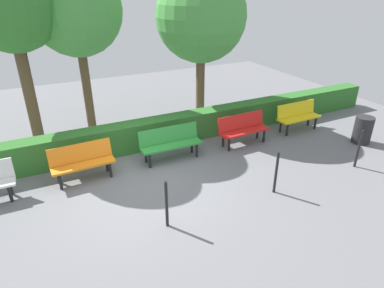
{
  "coord_description": "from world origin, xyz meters",
  "views": [
    {
      "loc": [
        1.99,
        6.4,
        4.24
      ],
      "look_at": [
        -1.36,
        -0.37,
        0.55
      ],
      "focal_mm": 31.24,
      "sensor_mm": 36.0,
      "label": 1
    }
  ],
  "objects_px": {
    "bench_yellow": "(298,115)",
    "tree_far": "(10,6)",
    "bench_green": "(170,142)",
    "tree_near": "(201,17)",
    "trash_bin": "(363,130)",
    "bench_red": "(243,128)",
    "bench_orange": "(82,161)",
    "tree_mid": "(76,11)"
  },
  "relations": [
    {
      "from": "bench_yellow",
      "to": "tree_near",
      "type": "xyz_separation_m",
      "value": [
        2.31,
        -2.16,
        2.8
      ]
    },
    {
      "from": "tree_near",
      "to": "trash_bin",
      "type": "bearing_deg",
      "value": 132.06
    },
    {
      "from": "bench_red",
      "to": "tree_far",
      "type": "bearing_deg",
      "value": -27.99
    },
    {
      "from": "tree_far",
      "to": "trash_bin",
      "type": "height_order",
      "value": "tree_far"
    },
    {
      "from": "bench_yellow",
      "to": "trash_bin",
      "type": "distance_m",
      "value": 1.87
    },
    {
      "from": "bench_orange",
      "to": "tree_mid",
      "type": "bearing_deg",
      "value": -106.59
    },
    {
      "from": "bench_yellow",
      "to": "trash_bin",
      "type": "xyz_separation_m",
      "value": [
        -1.04,
        1.55,
        -0.09
      ]
    },
    {
      "from": "bench_orange",
      "to": "tree_near",
      "type": "distance_m",
      "value": 5.53
    },
    {
      "from": "bench_orange",
      "to": "tree_mid",
      "type": "height_order",
      "value": "tree_mid"
    },
    {
      "from": "bench_yellow",
      "to": "bench_orange",
      "type": "relative_size",
      "value": 1.01
    },
    {
      "from": "bench_yellow",
      "to": "bench_green",
      "type": "relative_size",
      "value": 0.9
    },
    {
      "from": "bench_green",
      "to": "bench_orange",
      "type": "bearing_deg",
      "value": 1.14
    },
    {
      "from": "tree_far",
      "to": "tree_near",
      "type": "bearing_deg",
      "value": 175.71
    },
    {
      "from": "bench_red",
      "to": "trash_bin",
      "type": "height_order",
      "value": "bench_red"
    },
    {
      "from": "bench_red",
      "to": "bench_orange",
      "type": "distance_m",
      "value": 4.44
    },
    {
      "from": "bench_orange",
      "to": "tree_far",
      "type": "relative_size",
      "value": 0.3
    },
    {
      "from": "tree_mid",
      "to": "trash_bin",
      "type": "xyz_separation_m",
      "value": [
        -6.82,
        4.42,
        -3.12
      ]
    },
    {
      "from": "tree_near",
      "to": "trash_bin",
      "type": "relative_size",
      "value": 5.95
    },
    {
      "from": "bench_red",
      "to": "bench_yellow",
      "type": "bearing_deg",
      "value": -179.37
    },
    {
      "from": "bench_orange",
      "to": "bench_red",
      "type": "bearing_deg",
      "value": 177.4
    },
    {
      "from": "tree_far",
      "to": "trash_bin",
      "type": "xyz_separation_m",
      "value": [
        -8.4,
        4.09,
        -3.3
      ]
    },
    {
      "from": "bench_yellow",
      "to": "bench_red",
      "type": "relative_size",
      "value": 0.96
    },
    {
      "from": "bench_orange",
      "to": "tree_far",
      "type": "distance_m",
      "value": 4.19
    },
    {
      "from": "bench_yellow",
      "to": "tree_far",
      "type": "height_order",
      "value": "tree_far"
    },
    {
      "from": "bench_orange",
      "to": "tree_mid",
      "type": "xyz_separation_m",
      "value": [
        -0.76,
        -2.89,
        3.03
      ]
    },
    {
      "from": "bench_green",
      "to": "tree_near",
      "type": "height_order",
      "value": "tree_near"
    },
    {
      "from": "tree_near",
      "to": "tree_mid",
      "type": "relative_size",
      "value": 0.97
    },
    {
      "from": "bench_green",
      "to": "trash_bin",
      "type": "xyz_separation_m",
      "value": [
        -5.35,
        1.55,
        -0.09
      ]
    },
    {
      "from": "bench_yellow",
      "to": "bench_green",
      "type": "distance_m",
      "value": 4.31
    },
    {
      "from": "bench_red",
      "to": "tree_mid",
      "type": "distance_m",
      "value": 5.61
    },
    {
      "from": "bench_red",
      "to": "tree_near",
      "type": "xyz_separation_m",
      "value": [
        0.21,
        -2.24,
        2.8
      ]
    },
    {
      "from": "bench_orange",
      "to": "tree_near",
      "type": "relative_size",
      "value": 0.31
    },
    {
      "from": "bench_yellow",
      "to": "tree_mid",
      "type": "relative_size",
      "value": 0.3
    },
    {
      "from": "tree_near",
      "to": "tree_far",
      "type": "distance_m",
      "value": 5.08
    },
    {
      "from": "bench_yellow",
      "to": "bench_green",
      "type": "bearing_deg",
      "value": -0.68
    },
    {
      "from": "bench_green",
      "to": "tree_mid",
      "type": "xyz_separation_m",
      "value": [
        1.47,
        -2.88,
        3.03
      ]
    },
    {
      "from": "bench_green",
      "to": "tree_far",
      "type": "bearing_deg",
      "value": -39.18
    },
    {
      "from": "bench_green",
      "to": "tree_far",
      "type": "relative_size",
      "value": 0.33
    },
    {
      "from": "bench_red",
      "to": "tree_far",
      "type": "distance_m",
      "value": 6.69
    },
    {
      "from": "tree_mid",
      "to": "tree_far",
      "type": "bearing_deg",
      "value": 11.89
    },
    {
      "from": "tree_near",
      "to": "trash_bin",
      "type": "distance_m",
      "value": 5.77
    },
    {
      "from": "bench_orange",
      "to": "bench_green",
      "type": "bearing_deg",
      "value": 178.55
    }
  ]
}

